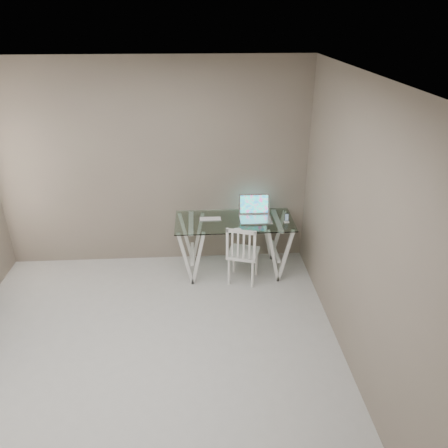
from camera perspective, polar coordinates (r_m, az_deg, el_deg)
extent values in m
plane|color=#A9A7A2|center=(4.49, -10.39, -19.07)|extent=(4.50, 4.50, 0.00)
cube|color=white|center=(3.22, -14.42, 17.23)|extent=(4.00, 4.50, 0.02)
cube|color=#72665A|center=(5.71, -9.20, 7.44)|extent=(4.00, 0.02, 2.70)
cube|color=#72665A|center=(3.89, 18.46, -2.97)|extent=(0.02, 4.50, 2.70)
cube|color=silver|center=(5.55, 1.35, 0.40)|extent=(1.50, 0.70, 0.01)
cube|color=silver|center=(5.71, -4.20, -3.17)|extent=(0.24, 0.62, 0.72)
cube|color=silver|center=(5.79, 6.75, -2.82)|extent=(0.24, 0.62, 0.72)
cube|color=white|center=(5.52, 2.53, -3.80)|extent=(0.46, 0.46, 0.04)
cylinder|color=white|center=(5.53, 0.66, -6.24)|extent=(0.03, 0.03, 0.38)
cylinder|color=white|center=(5.48, 3.73, -6.61)|extent=(0.03, 0.03, 0.38)
cylinder|color=white|center=(5.78, 1.31, -4.68)|extent=(0.03, 0.03, 0.38)
cylinder|color=white|center=(5.73, 4.26, -5.02)|extent=(0.03, 0.03, 0.38)
cube|color=white|center=(5.27, 2.22, -2.76)|extent=(0.36, 0.13, 0.41)
cube|color=silver|center=(5.57, 4.13, 0.62)|extent=(0.40, 0.28, 0.02)
cube|color=#19D899|center=(5.67, 3.95, 2.62)|extent=(0.40, 0.08, 0.26)
cube|color=silver|center=(5.58, -1.80, 0.66)|extent=(0.29, 0.12, 0.01)
ellipsoid|color=white|center=(5.28, 1.74, -0.74)|extent=(0.11, 0.07, 0.04)
cube|color=white|center=(5.56, 8.16, 0.30)|extent=(0.06, 0.06, 0.01)
cube|color=black|center=(5.54, 8.18, 0.87)|extent=(0.05, 0.03, 0.10)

